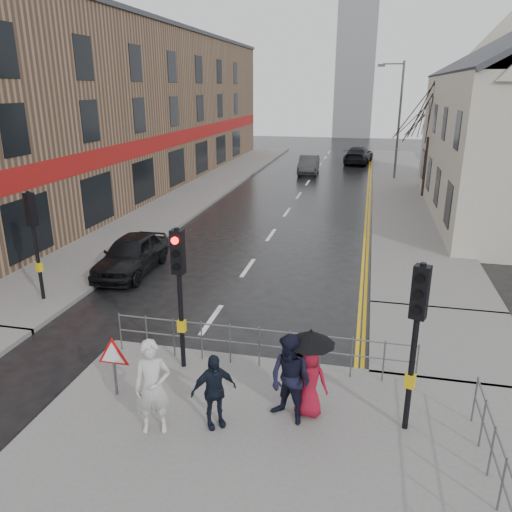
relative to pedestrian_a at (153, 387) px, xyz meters
The scene contains 23 objects.
ground 2.44m from the pedestrian_a, 103.27° to the left, with size 120.00×120.00×0.00m, color black.
near_pavement 3.03m from the pedestrian_a, 28.87° to the right, with size 10.00×9.00×0.14m, color #605E5B.
left_pavement 26.10m from the pedestrian_a, 105.57° to the left, with size 4.00×44.00×0.14m, color #605E5B.
right_pavement 27.80m from the pedestrian_a, 77.53° to the left, with size 4.00×40.00×0.14m, color #605E5B.
pavement_bridge_right 7.95m from the pedestrian_a, 40.49° to the left, with size 4.00×4.20×0.14m, color #605E5B.
building_left_terrace 27.45m from the pedestrian_a, 117.39° to the left, with size 8.00×42.00×10.00m, color #7F6049.
church_tower 64.62m from the pedestrian_a, 89.11° to the left, with size 5.00×5.00×18.00m, color gray.
traffic_signal_near_left 2.71m from the pedestrian_a, 97.38° to the left, with size 0.28×0.27×3.40m.
traffic_signal_near_right 5.02m from the pedestrian_a, 13.39° to the left, with size 0.34×0.33×3.40m.
traffic_signal_far_left 8.01m from the pedestrian_a, 139.49° to the left, with size 0.34×0.33×3.40m.
guard_railing_front 3.09m from the pedestrian_a, 61.96° to the left, with size 7.14×0.04×1.00m.
guard_railing_side 6.04m from the pedestrian_a, ahead, with size 0.04×4.54×1.00m.
warning_sign 1.59m from the pedestrian_a, 144.86° to the left, with size 0.80×0.07×1.35m.
street_lamp 30.80m from the pedestrian_a, 79.99° to the left, with size 1.83×0.25×8.00m.
tree_near 25.44m from the pedestrian_a, 73.82° to the left, with size 2.40×2.40×6.58m.
tree_far 33.15m from the pedestrian_a, 76.86° to the left, with size 2.40×2.40×5.64m.
pedestrian_a is the anchor object (origin of this frame).
pedestrian_b 2.62m from the pedestrian_a, 19.38° to the left, with size 0.89×0.70×1.84m, color black.
pedestrian_with_umbrella 3.04m from the pedestrian_a, 22.34° to the left, with size 0.96×0.96×1.87m.
pedestrian_d 1.15m from the pedestrian_a, 20.27° to the left, with size 0.90×0.37×1.54m, color black.
car_parked 9.41m from the pedestrian_a, 118.61° to the left, with size 1.63×4.06×1.38m, color black.
car_mid 31.77m from the pedestrian_a, 91.72° to the left, with size 1.46×4.18×1.38m, color #3E4042.
car_far 38.19m from the pedestrian_a, 85.98° to the left, with size 2.06×5.06×1.47m, color black.
Camera 1 is at (4.16, -9.55, 6.41)m, focal length 35.00 mm.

